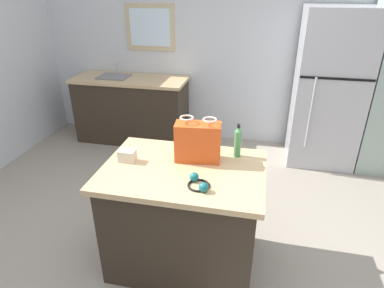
% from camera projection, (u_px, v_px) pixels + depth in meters
% --- Properties ---
extents(ground, '(6.58, 6.58, 0.00)m').
position_uv_depth(ground, '(198.00, 264.00, 2.69)').
color(ground, '#9E9384').
extents(back_wall, '(5.49, 0.13, 2.55)m').
position_uv_depth(back_wall, '(236.00, 49.00, 4.36)').
color(back_wall, silver).
rests_on(back_wall, ground).
extents(kitchen_island, '(1.17, 0.83, 0.87)m').
position_uv_depth(kitchen_island, '(184.00, 216.00, 2.56)').
color(kitchen_island, '#33281E').
rests_on(kitchen_island, ground).
extents(refrigerator, '(0.78, 0.74, 1.85)m').
position_uv_depth(refrigerator, '(328.00, 90.00, 3.92)').
color(refrigerator, '#B7B7BC').
rests_on(refrigerator, ground).
extents(sink_counter, '(1.55, 0.63, 1.09)m').
position_uv_depth(sink_counter, '(132.00, 109.00, 4.66)').
color(sink_counter, '#33281E').
rests_on(sink_counter, ground).
extents(shopping_bag, '(0.35, 0.19, 0.34)m').
position_uv_depth(shopping_bag, '(198.00, 142.00, 2.41)').
color(shopping_bag, '#DB511E').
rests_on(shopping_bag, kitchen_island).
extents(small_box, '(0.12, 0.08, 0.09)m').
position_uv_depth(small_box, '(127.00, 156.00, 2.44)').
color(small_box, beige).
rests_on(small_box, kitchen_island).
extents(bottle, '(0.05, 0.05, 0.26)m').
position_uv_depth(bottle, '(238.00, 142.00, 2.48)').
color(bottle, '#4C9956').
rests_on(bottle, kitchen_island).
extents(ear_defenders, '(0.21, 0.21, 0.06)m').
position_uv_depth(ear_defenders, '(199.00, 183.00, 2.15)').
color(ear_defenders, black).
rests_on(ear_defenders, kitchen_island).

